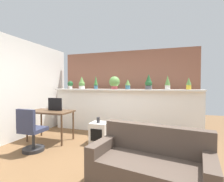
# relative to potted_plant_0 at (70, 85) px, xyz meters

# --- Properties ---
(ground_plane) EXTENTS (12.00, 12.00, 0.00)m
(ground_plane) POSITION_rel_potted_plant_0_xyz_m (1.68, -1.94, -1.41)
(ground_plane) COLOR brown
(divider_wall) EXTENTS (4.33, 0.16, 1.24)m
(divider_wall) POSITION_rel_potted_plant_0_xyz_m (1.68, 0.06, -0.79)
(divider_wall) COLOR white
(divider_wall) RESTS_ON ground
(plant_shelf) EXTENTS (4.33, 0.33, 0.04)m
(plant_shelf) POSITION_rel_potted_plant_0_xyz_m (1.68, 0.02, -0.15)
(plant_shelf) COLOR white
(plant_shelf) RESTS_ON divider_wall
(brick_wall_behind) EXTENTS (4.33, 0.10, 2.50)m
(brick_wall_behind) POSITION_rel_potted_plant_0_xyz_m (1.68, 0.66, -0.16)
(brick_wall_behind) COLOR #935B47
(brick_wall_behind) RESTS_ON ground
(side_wall_left) EXTENTS (0.12, 4.40, 2.60)m
(side_wall_left) POSITION_rel_potted_plant_0_xyz_m (-0.73, -1.54, -0.11)
(side_wall_left) COLOR white
(side_wall_left) RESTS_ON ground
(potted_plant_0) EXTENTS (0.17, 0.17, 0.24)m
(potted_plant_0) POSITION_rel_potted_plant_0_xyz_m (0.00, 0.00, 0.00)
(potted_plant_0) COLOR silver
(potted_plant_0) RESTS_ON plant_shelf
(potted_plant_1) EXTENTS (0.19, 0.19, 0.39)m
(potted_plant_1) POSITION_rel_potted_plant_0_xyz_m (0.40, 0.02, 0.04)
(potted_plant_1) COLOR silver
(potted_plant_1) RESTS_ON plant_shelf
(potted_plant_2) EXTENTS (0.11, 0.11, 0.40)m
(potted_plant_2) POSITION_rel_potted_plant_0_xyz_m (0.89, -0.02, 0.05)
(potted_plant_2) COLOR #386B84
(potted_plant_2) RESTS_ON plant_shelf
(potted_plant_3) EXTENTS (0.31, 0.31, 0.37)m
(potted_plant_3) POSITION_rel_potted_plant_0_xyz_m (1.48, -0.02, 0.06)
(potted_plant_3) COLOR #B7474C
(potted_plant_3) RESTS_ON plant_shelf
(potted_plant_4) EXTENTS (0.15, 0.15, 0.28)m
(potted_plant_4) POSITION_rel_potted_plant_0_xyz_m (1.87, -0.02, 0.01)
(potted_plant_4) COLOR #386B84
(potted_plant_4) RESTS_ON plant_shelf
(potted_plant_5) EXTENTS (0.19, 0.19, 0.42)m
(potted_plant_5) POSITION_rel_potted_plant_0_xyz_m (2.45, 0.01, 0.06)
(potted_plant_5) COLOR #4C4C51
(potted_plant_5) RESTS_ON plant_shelf
(potted_plant_6) EXTENTS (0.14, 0.14, 0.37)m
(potted_plant_6) POSITION_rel_potted_plant_0_xyz_m (2.95, 0.00, 0.06)
(potted_plant_6) COLOR silver
(potted_plant_6) RESTS_ON plant_shelf
(potted_plant_7) EXTENTS (0.13, 0.13, 0.31)m
(potted_plant_7) POSITION_rel_potted_plant_0_xyz_m (3.46, 0.03, 0.03)
(potted_plant_7) COLOR gold
(potted_plant_7) RESTS_ON plant_shelf
(desk) EXTENTS (1.10, 0.60, 0.75)m
(desk) POSITION_rel_potted_plant_0_xyz_m (0.13, -1.15, -0.75)
(desk) COLOR brown
(desk) RESTS_ON ground
(tv_monitor) EXTENTS (0.39, 0.04, 0.32)m
(tv_monitor) POSITION_rel_potted_plant_0_xyz_m (0.21, -1.07, -0.51)
(tv_monitor) COLOR black
(tv_monitor) RESTS_ON desk
(office_chair) EXTENTS (0.45, 0.45, 0.91)m
(office_chair) POSITION_rel_potted_plant_0_xyz_m (0.24, -1.89, -1.03)
(office_chair) COLOR #262628
(office_chair) RESTS_ON ground
(side_cube_shelf) EXTENTS (0.40, 0.41, 0.50)m
(side_cube_shelf) POSITION_rel_potted_plant_0_xyz_m (1.39, -0.98, -1.16)
(side_cube_shelf) COLOR silver
(side_cube_shelf) RESTS_ON ground
(vase_on_shelf) EXTENTS (0.08, 0.08, 0.13)m
(vase_on_shelf) POSITION_rel_potted_plant_0_xyz_m (1.38, -1.01, -0.85)
(vase_on_shelf) COLOR #2D2D33
(vase_on_shelf) RESTS_ON side_cube_shelf
(couch) EXTENTS (1.67, 1.02, 0.80)m
(couch) POSITION_rel_potted_plant_0_xyz_m (2.69, -2.37, -1.13)
(couch) COLOR brown
(couch) RESTS_ON ground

